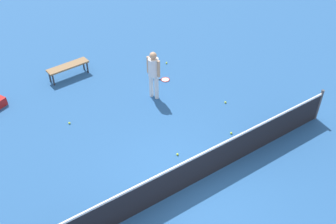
# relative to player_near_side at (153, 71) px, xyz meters

# --- Properties ---
(ground_plane) EXTENTS (40.00, 40.00, 0.00)m
(ground_plane) POSITION_rel_player_near_side_xyz_m (1.44, 3.79, -1.01)
(ground_plane) COLOR #265693
(court_net) EXTENTS (10.09, 0.09, 1.07)m
(court_net) POSITION_rel_player_near_side_xyz_m (1.44, 3.79, -0.51)
(court_net) COLOR #4C4C51
(court_net) RESTS_ON ground_plane
(player_near_side) EXTENTS (0.43, 0.52, 1.70)m
(player_near_side) POSITION_rel_player_near_side_xyz_m (0.00, 0.00, 0.00)
(player_near_side) COLOR white
(player_near_side) RESTS_ON ground_plane
(tennis_racket_near_player) EXTENTS (0.59, 0.45, 0.03)m
(tennis_racket_near_player) POSITION_rel_player_near_side_xyz_m (-0.86, -0.66, -1.00)
(tennis_racket_near_player) COLOR red
(tennis_racket_near_player) RESTS_ON ground_plane
(tennis_ball_near_player) EXTENTS (0.07, 0.07, 0.07)m
(tennis_ball_near_player) POSITION_rel_player_near_side_xyz_m (-0.89, 2.89, -0.98)
(tennis_ball_near_player) COLOR #C6E033
(tennis_ball_near_player) RESTS_ON ground_plane
(tennis_ball_by_net) EXTENTS (0.07, 0.07, 0.07)m
(tennis_ball_by_net) POSITION_rel_player_near_side_xyz_m (-1.75, 1.62, -0.98)
(tennis_ball_by_net) COLOR #C6E033
(tennis_ball_by_net) RESTS_ON ground_plane
(tennis_ball_midcourt) EXTENTS (0.07, 0.07, 0.07)m
(tennis_ball_midcourt) POSITION_rel_player_near_side_xyz_m (2.93, -0.26, -0.98)
(tennis_ball_midcourt) COLOR #C6E033
(tennis_ball_midcourt) RESTS_ON ground_plane
(tennis_ball_baseline) EXTENTS (0.07, 0.07, 0.07)m
(tennis_ball_baseline) POSITION_rel_player_near_side_xyz_m (-1.54, -1.55, -0.98)
(tennis_ball_baseline) COLOR #C6E033
(tennis_ball_baseline) RESTS_ON ground_plane
(tennis_ball_stray_left) EXTENTS (0.07, 0.07, 0.07)m
(tennis_ball_stray_left) POSITION_rel_player_near_side_xyz_m (0.96, 2.72, -0.98)
(tennis_ball_stray_left) COLOR #C6E033
(tennis_ball_stray_left) RESTS_ON ground_plane
(courtside_bench) EXTENTS (1.53, 0.51, 0.48)m
(courtside_bench) POSITION_rel_player_near_side_xyz_m (1.87, -2.76, -0.59)
(courtside_bench) COLOR olive
(courtside_bench) RESTS_ON ground_plane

